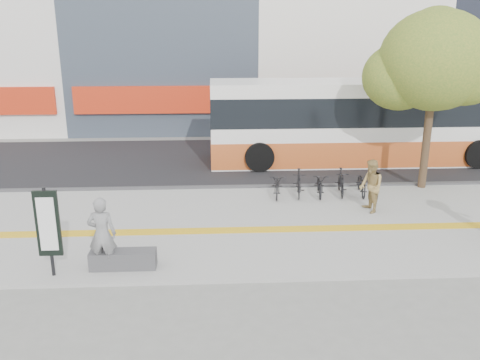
{
  "coord_description": "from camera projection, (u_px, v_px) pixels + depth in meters",
  "views": [
    {
      "loc": [
        -0.35,
        -12.65,
        5.84
      ],
      "look_at": [
        0.42,
        2.0,
        1.29
      ],
      "focal_mm": 38.23,
      "sensor_mm": 36.0,
      "label": 1
    }
  ],
  "objects": [
    {
      "name": "sidewalk",
      "position": [
        227.0,
        225.0,
        15.23
      ],
      "size": [
        40.0,
        7.0,
        0.08
      ],
      "primitive_type": "cube",
      "color": "gray",
      "rests_on": "ground"
    },
    {
      "name": "curb",
      "position": [
        224.0,
        188.0,
        18.56
      ],
      "size": [
        40.0,
        0.25,
        0.14
      ],
      "primitive_type": "cube",
      "color": "#3C3B3E",
      "rests_on": "ground"
    },
    {
      "name": "street_tree",
      "position": [
        433.0,
        63.0,
        17.43
      ],
      "size": [
        4.4,
        3.8,
        6.31
      ],
      "color": "#3E2E1C",
      "rests_on": "sidewalk"
    },
    {
      "name": "pedestrian_tan",
      "position": [
        371.0,
        186.0,
        15.97
      ],
      "size": [
        0.74,
        0.9,
        1.69
      ],
      "primitive_type": "imported",
      "rotation": [
        0.0,
        0.0,
        -1.44
      ],
      "color": "#A1864E",
      "rests_on": "sidewalk"
    },
    {
      "name": "bus",
      "position": [
        363.0,
        124.0,
        21.72
      ],
      "size": [
        12.93,
        3.07,
        3.44
      ],
      "color": "white",
      "rests_on": "street"
    },
    {
      "name": "signboard",
      "position": [
        48.0,
        225.0,
        11.76
      ],
      "size": [
        0.55,
        0.1,
        2.2
      ],
      "color": "black",
      "rests_on": "sidewalk"
    },
    {
      "name": "street",
      "position": [
        222.0,
        160.0,
        22.39
      ],
      "size": [
        40.0,
        8.0,
        0.06
      ],
      "primitive_type": "cube",
      "color": "black",
      "rests_on": "ground"
    },
    {
      "name": "ground",
      "position": [
        228.0,
        248.0,
        13.81
      ],
      "size": [
        120.0,
        120.0,
        0.0
      ],
      "primitive_type": "plane",
      "color": "slate",
      "rests_on": "ground"
    },
    {
      "name": "seated_woman",
      "position": [
        102.0,
        234.0,
        12.15
      ],
      "size": [
        0.69,
        0.47,
        1.86
      ],
      "primitive_type": "imported",
      "rotation": [
        0.0,
        0.0,
        3.1
      ],
      "color": "black",
      "rests_on": "sidewalk"
    },
    {
      "name": "tactile_strip",
      "position": [
        227.0,
        230.0,
        14.74
      ],
      "size": [
        40.0,
        0.45,
        0.01
      ],
      "primitive_type": "cube",
      "color": "gold",
      "rests_on": "sidewalk"
    },
    {
      "name": "bicycle_row",
      "position": [
        320.0,
        183.0,
        17.64
      ],
      "size": [
        3.68,
        1.6,
        0.9
      ],
      "color": "black",
      "rests_on": "sidewalk"
    },
    {
      "name": "bench",
      "position": [
        123.0,
        259.0,
        12.45
      ],
      "size": [
        1.6,
        0.45,
        0.45
      ],
      "primitive_type": "cube",
      "color": "#3C3B3E",
      "rests_on": "sidewalk"
    }
  ]
}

